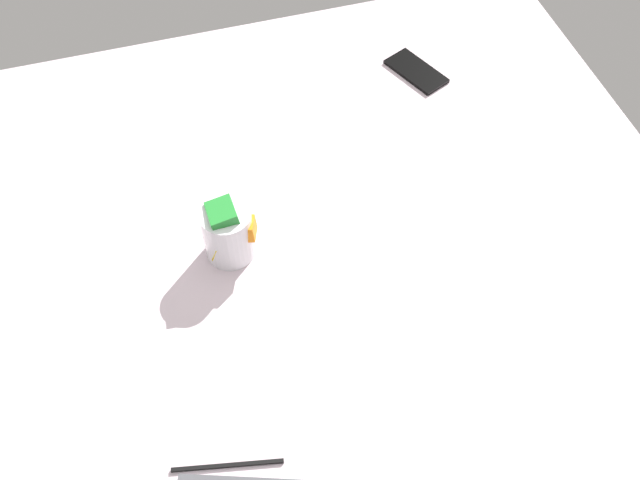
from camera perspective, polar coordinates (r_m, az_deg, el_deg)
name	(u,v)px	position (r cm, az deg, el deg)	size (l,w,h in cm)	color
bed_mattress	(231,312)	(138.80, -6.93, -5.59)	(180.00, 140.00, 18.00)	silver
snack_cup	(228,232)	(130.61, -7.15, 0.59)	(9.77, 9.00, 12.88)	silver
cell_phone	(416,71)	(167.91, 7.48, 12.87)	(6.80, 14.00, 0.80)	black
charger_cable	(228,465)	(116.77, -7.19, -16.98)	(17.00, 0.60, 0.60)	black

